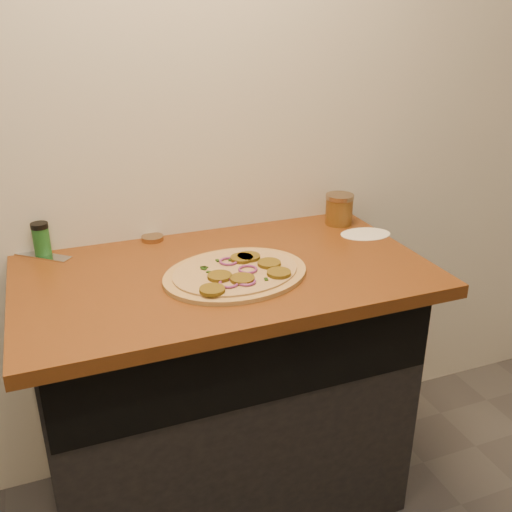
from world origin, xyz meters
name	(u,v)px	position (x,y,z in m)	size (l,w,h in m)	color
cabinet	(225,393)	(0.00, 1.45, 0.43)	(1.10, 0.60, 0.86)	black
countertop	(224,275)	(0.00, 1.42, 0.88)	(1.20, 0.70, 0.04)	brown
pizza	(237,273)	(0.02, 1.36, 0.91)	(0.49, 0.49, 0.03)	tan
chefs_knife	(16,251)	(-0.57, 1.77, 0.91)	(0.27, 0.24, 0.02)	#B7BAC1
mason_jar_lid	(152,238)	(-0.15, 1.72, 0.91)	(0.07, 0.07, 0.02)	#967857
salsa_jar	(339,209)	(0.50, 1.64, 0.95)	(0.10, 0.10, 0.11)	maroon
spice_shaker	(41,239)	(-0.49, 1.72, 0.95)	(0.05, 0.05, 0.11)	#1D5C24
flour_spill	(365,234)	(0.54, 1.51, 0.90)	(0.17, 0.17, 0.00)	silver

